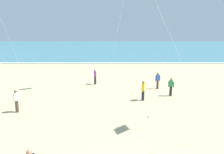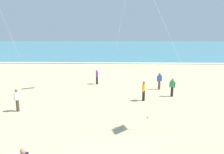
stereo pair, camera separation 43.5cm
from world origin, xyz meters
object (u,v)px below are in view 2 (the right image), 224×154
bystander_green_top (172,87)px  bystander_yellow_top (144,91)px  bystander_purple_top (97,76)px  bystander_blue_top (159,81)px  bystander_white_top (17,100)px

bystander_green_top → bystander_yellow_top: same height
bystander_purple_top → bystander_green_top: 7.87m
bystander_green_top → bystander_blue_top: bearing=107.0°
bystander_white_top → bystander_green_top: (11.56, 3.77, 0.00)m
bystander_green_top → bystander_white_top: bearing=-161.9°
bystander_green_top → bystander_yellow_top: size_ratio=1.00×
bystander_white_top → bystander_blue_top: bearing=28.9°
bystander_white_top → bystander_yellow_top: size_ratio=1.00×
bystander_purple_top → bystander_blue_top: size_ratio=1.00×
bystander_blue_top → bystander_yellow_top: (-1.85, -3.44, 0.00)m
bystander_white_top → bystander_yellow_top: same height
bystander_yellow_top → bystander_green_top: bearing=25.5°
bystander_blue_top → bystander_yellow_top: size_ratio=1.00×
bystander_purple_top → bystander_blue_top: 6.34m
bystander_blue_top → bystander_green_top: same height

